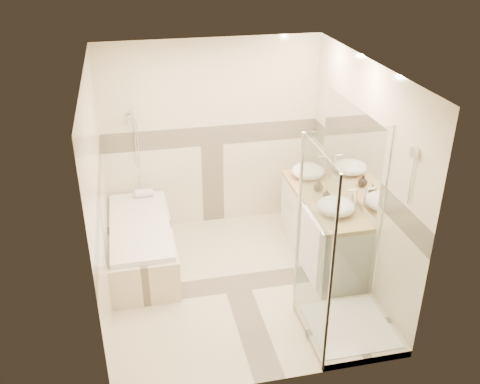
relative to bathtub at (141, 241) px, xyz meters
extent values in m
cube|color=beige|center=(1.02, -0.65, -0.31)|extent=(2.80, 3.00, 0.01)
cube|color=silver|center=(1.02, -0.65, 2.20)|extent=(2.80, 3.00, 0.01)
cube|color=beige|center=(1.02, 0.85, 0.94)|extent=(2.80, 0.01, 2.50)
cube|color=beige|center=(1.02, -2.15, 0.94)|extent=(2.80, 0.01, 2.50)
cube|color=beige|center=(-0.38, -0.65, 0.94)|extent=(0.01, 3.00, 2.50)
cube|color=beige|center=(2.43, -0.65, 0.94)|extent=(0.01, 3.00, 2.50)
cube|color=white|center=(2.41, -0.35, 1.14)|extent=(0.01, 1.60, 1.00)
cylinder|color=silver|center=(0.05, 0.82, 1.04)|extent=(0.02, 0.02, 0.70)
cube|color=beige|center=(0.00, 0.00, -0.06)|extent=(0.75, 1.70, 0.50)
cube|color=white|center=(0.00, 0.00, 0.22)|extent=(0.69, 1.60, 0.06)
ellipsoid|color=white|center=(0.00, 0.00, 0.17)|extent=(0.56, 1.40, 0.16)
cube|color=silver|center=(2.15, -0.35, 0.09)|extent=(0.55, 1.60, 0.80)
cylinder|color=silver|center=(1.86, -0.75, 0.24)|extent=(0.01, 0.24, 0.01)
cylinder|color=silver|center=(1.86, 0.05, 0.24)|extent=(0.01, 0.24, 0.01)
cube|color=tan|center=(2.15, -0.35, 0.52)|extent=(0.57, 1.62, 0.05)
cube|color=beige|center=(1.97, -1.70, -0.27)|extent=(0.90, 0.90, 0.08)
cube|color=white|center=(1.97, -1.70, -0.22)|extent=(0.80, 0.80, 0.01)
cube|color=white|center=(1.53, -1.70, 0.73)|extent=(0.01, 0.90, 2.00)
cube|color=white|center=(1.97, -1.26, 0.73)|extent=(0.90, 0.01, 2.00)
cylinder|color=silver|center=(1.52, -2.15, 0.73)|extent=(0.03, 0.03, 2.00)
cylinder|color=silver|center=(1.52, -1.25, 0.73)|extent=(0.03, 0.03, 2.00)
cylinder|color=silver|center=(2.42, -1.25, 0.73)|extent=(0.03, 0.03, 2.00)
cylinder|color=silver|center=(2.38, -1.70, 1.64)|extent=(0.03, 0.10, 0.10)
cylinder|color=silver|center=(1.49, -1.70, 1.09)|extent=(0.02, 0.60, 0.02)
cube|color=silver|center=(1.49, -1.70, 0.79)|extent=(0.04, 0.48, 0.62)
ellipsoid|color=white|center=(2.13, 0.20, 0.63)|extent=(0.42, 0.42, 0.17)
ellipsoid|color=white|center=(2.13, -0.74, 0.63)|extent=(0.43, 0.43, 0.17)
cylinder|color=silver|center=(2.35, 0.20, 0.68)|extent=(0.03, 0.03, 0.28)
cylinder|color=silver|center=(2.30, 0.20, 0.81)|extent=(0.10, 0.02, 0.02)
cylinder|color=silver|center=(2.35, -0.74, 0.68)|extent=(0.03, 0.03, 0.28)
cylinder|color=silver|center=(2.31, -0.74, 0.80)|extent=(0.10, 0.02, 0.02)
imported|color=black|center=(2.13, -0.46, 0.62)|extent=(0.07, 0.07, 0.15)
imported|color=black|center=(2.13, -0.19, 0.62)|extent=(0.13, 0.13, 0.15)
cube|color=silver|center=(2.13, 0.37, 0.58)|extent=(0.18, 0.25, 0.07)
cylinder|color=silver|center=(0.10, 0.67, 0.31)|extent=(0.23, 0.11, 0.11)
camera|label=1|loc=(0.00, -5.55, 3.45)|focal=40.00mm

